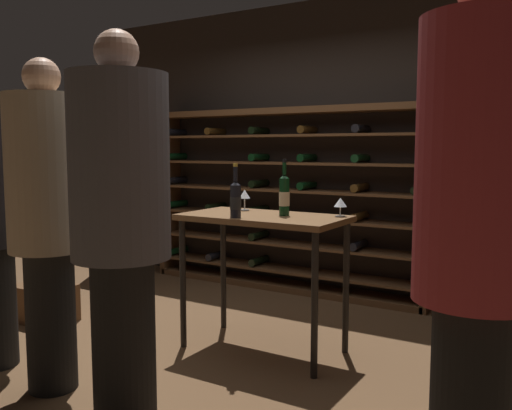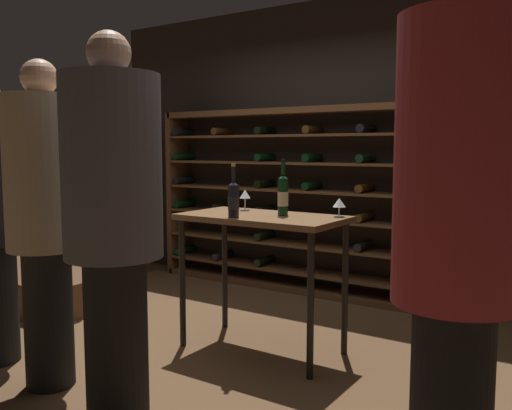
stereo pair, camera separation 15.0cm
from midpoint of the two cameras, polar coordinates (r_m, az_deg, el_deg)
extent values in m
plane|color=brown|center=(4.14, -4.61, -14.14)|extent=(9.65, 9.65, 0.00)
cube|color=black|center=(5.47, 6.68, 5.94)|extent=(5.44, 0.10, 2.84)
cube|color=brown|center=(6.33, -9.60, 1.19)|extent=(0.06, 0.32, 1.81)
cube|color=brown|center=(4.93, 16.84, -0.31)|extent=(0.06, 0.32, 1.81)
cube|color=brown|center=(5.47, 1.99, 9.69)|extent=(2.91, 0.32, 0.06)
cube|color=brown|center=(5.63, 1.93, -8.34)|extent=(2.91, 0.32, 0.06)
cube|color=brown|center=(5.59, 1.93, -6.66)|extent=(2.83, 0.32, 0.02)
cylinder|color=black|center=(6.35, -8.82, -4.70)|extent=(0.08, 0.30, 0.08)
cylinder|color=black|center=(6.02, -4.85, -5.24)|extent=(0.08, 0.30, 0.08)
cylinder|color=black|center=(5.72, -0.44, -5.81)|extent=(0.08, 0.30, 0.08)
cube|color=brown|center=(5.54, 1.94, -3.96)|extent=(2.83, 0.32, 0.02)
cylinder|color=black|center=(5.67, -0.45, -3.16)|extent=(0.08, 0.30, 0.08)
cylinder|color=black|center=(5.19, 9.81, -4.11)|extent=(0.08, 0.30, 0.08)
cube|color=brown|center=(5.50, 1.95, -1.21)|extent=(2.83, 0.32, 0.02)
cylinder|color=black|center=(6.27, -8.89, 0.11)|extent=(0.08, 0.30, 0.08)
cylinder|color=black|center=(5.94, -4.90, -0.17)|extent=(0.08, 0.30, 0.08)
cylinder|color=black|center=(5.63, -0.45, -0.47)|extent=(0.08, 0.30, 0.08)
cylinder|color=#4C3314|center=(5.15, 9.87, -1.17)|extent=(0.08, 0.30, 0.08)
cube|color=brown|center=(5.47, 1.96, 1.57)|extent=(2.83, 0.32, 0.02)
cylinder|color=black|center=(6.25, -8.93, 2.55)|extent=(0.08, 0.30, 0.08)
cylinder|color=black|center=(5.61, -0.45, 2.25)|extent=(0.08, 0.30, 0.08)
cylinder|color=black|center=(5.34, 4.50, 2.04)|extent=(0.08, 0.30, 0.08)
cylinder|color=#4C3314|center=(5.12, 9.92, 1.80)|extent=(0.08, 0.30, 0.08)
cylinder|color=black|center=(4.95, 15.78, 1.52)|extent=(0.08, 0.30, 0.08)
cube|color=brown|center=(5.46, 1.97, 4.38)|extent=(2.83, 0.32, 0.02)
cylinder|color=black|center=(6.24, -8.97, 5.01)|extent=(0.08, 0.30, 0.08)
cylinder|color=black|center=(5.60, -0.45, 4.98)|extent=(0.08, 0.30, 0.08)
cylinder|color=black|center=(5.33, 4.52, 4.91)|extent=(0.08, 0.30, 0.08)
cylinder|color=black|center=(5.11, 9.97, 4.80)|extent=(0.08, 0.30, 0.08)
cube|color=brown|center=(5.46, 1.98, 7.19)|extent=(2.83, 0.32, 0.02)
cylinder|color=black|center=(6.24, -9.01, 7.47)|extent=(0.08, 0.30, 0.08)
cylinder|color=#4C3314|center=(5.91, -4.97, 7.61)|extent=(0.08, 0.30, 0.08)
cylinder|color=black|center=(5.60, -0.46, 7.72)|extent=(0.08, 0.30, 0.08)
cylinder|color=#4C3314|center=(5.33, 4.54, 7.79)|extent=(0.08, 0.30, 0.08)
cylinder|color=black|center=(5.11, 10.03, 7.80)|extent=(0.08, 0.30, 0.08)
cube|color=brown|center=(3.79, -0.36, -1.35)|extent=(1.13, 0.60, 0.04)
cylinder|color=black|center=(3.97, -8.69, -8.10)|extent=(0.04, 0.04, 0.92)
cylinder|color=black|center=(3.42, 4.84, -10.37)|extent=(0.04, 0.04, 0.92)
cylinder|color=black|center=(4.36, -4.40, -6.80)|extent=(0.04, 0.04, 0.92)
cylinder|color=black|center=(3.86, 8.23, -8.51)|extent=(0.04, 0.04, 0.92)
cylinder|color=black|center=(3.03, -14.97, -13.36)|extent=(0.33, 0.33, 0.86)
cylinder|color=#4C4C51|center=(2.86, -15.45, 3.82)|extent=(0.50, 0.50, 0.93)
sphere|color=#AD7A5B|center=(2.90, -15.77, 15.05)|extent=(0.22, 0.22, 0.22)
cylinder|color=#9E2D33|center=(1.98, 20.32, 4.23)|extent=(0.43, 0.43, 0.96)
cylinder|color=black|center=(3.53, -21.67, -11.05)|extent=(0.28, 0.28, 0.83)
cylinder|color=tan|center=(3.38, -22.23, 3.07)|extent=(0.44, 0.44, 0.90)
sphere|color=#AD7A5B|center=(3.40, -22.60, 12.23)|extent=(0.21, 0.21, 0.21)
cube|color=maroon|center=(3.53, -25.03, 4.81)|extent=(0.02, 0.05, 0.50)
cube|color=brown|center=(4.93, -21.98, -9.42)|extent=(0.49, 0.36, 0.30)
cube|color=#4C2D1E|center=(6.39, -14.89, -0.43)|extent=(0.44, 0.36, 1.46)
cylinder|color=black|center=(3.75, 1.81, 0.84)|extent=(0.07, 0.07, 0.26)
cone|color=black|center=(3.74, 1.82, 2.97)|extent=(0.07, 0.07, 0.03)
cylinder|color=black|center=(3.74, 1.82, 3.80)|extent=(0.03, 0.03, 0.08)
cylinder|color=black|center=(3.73, 1.83, 4.61)|extent=(0.03, 0.03, 0.02)
cylinder|color=#C6B28C|center=(3.75, 1.81, 0.65)|extent=(0.07, 0.07, 0.10)
cylinder|color=black|center=(3.63, -3.32, 0.36)|extent=(0.07, 0.07, 0.22)
cone|color=black|center=(3.62, -3.33, 2.26)|extent=(0.07, 0.07, 0.03)
cylinder|color=black|center=(3.62, -3.33, 3.23)|extent=(0.03, 0.03, 0.10)
cylinder|color=#B7932D|center=(3.61, -3.34, 4.17)|extent=(0.03, 0.03, 0.02)
cylinder|color=black|center=(3.63, -3.32, 0.19)|extent=(0.07, 0.07, 0.08)
cylinder|color=silver|center=(3.74, 7.61, -1.16)|extent=(0.07, 0.07, 0.00)
cylinder|color=silver|center=(3.73, 7.61, -0.65)|extent=(0.01, 0.01, 0.06)
cone|color=silver|center=(3.73, 7.63, 0.28)|extent=(0.09, 0.09, 0.06)
cylinder|color=#590A14|center=(3.73, 7.62, 0.08)|extent=(0.05, 0.05, 0.02)
cylinder|color=silver|center=(4.07, -2.24, -0.52)|extent=(0.07, 0.07, 0.00)
cylinder|color=silver|center=(4.07, -2.24, 0.10)|extent=(0.01, 0.01, 0.08)
cone|color=silver|center=(4.06, -2.25, 1.15)|extent=(0.08, 0.08, 0.06)
cylinder|color=#590A14|center=(4.06, -2.24, 0.95)|extent=(0.04, 0.04, 0.02)
camera|label=1|loc=(0.07, -91.07, -0.11)|focal=38.52mm
camera|label=2|loc=(0.07, 88.93, 0.11)|focal=38.52mm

